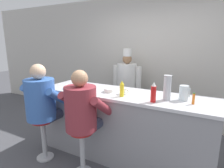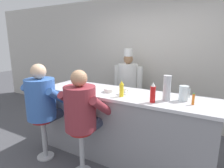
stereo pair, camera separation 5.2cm
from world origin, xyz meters
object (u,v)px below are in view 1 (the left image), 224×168
cup_stack_steel (167,88)px  cook_in_whites_near (127,84)px  hot_sauce_bottle_orange (193,99)px  coffee_mug_white (123,91)px  diner_seated_blue (43,101)px  diner_seated_maroon (82,111)px  ketchup_bottle_red (153,93)px  water_pitcher_clear (184,93)px  mustard_bottle_yellow (122,89)px  cereal_bowl (109,90)px  breakfast_plate (71,88)px

cup_stack_steel → cook_in_whites_near: bearing=131.7°
hot_sauce_bottle_orange → coffee_mug_white: hot_sauce_bottle_orange is taller
diner_seated_blue → diner_seated_maroon: (0.72, -0.00, -0.01)m
ketchup_bottle_red → water_pitcher_clear: bearing=38.2°
water_pitcher_clear → coffee_mug_white: water_pitcher_clear is taller
hot_sauce_bottle_orange → coffee_mug_white: 0.91m
hot_sauce_bottle_orange → cook_in_whites_near: (-1.40, 1.23, -0.21)m
water_pitcher_clear → mustard_bottle_yellow: bearing=-163.9°
ketchup_bottle_red → cereal_bowl: (-0.70, 0.15, -0.09)m
ketchup_bottle_red → diner_seated_blue: bearing=-166.8°
mustard_bottle_yellow → cup_stack_steel: bearing=12.4°
diner_seated_maroon → cook_in_whites_near: size_ratio=0.88×
ketchup_bottle_red → cereal_bowl: size_ratio=1.66×
breakfast_plate → ketchup_bottle_red: bearing=-1.6°
water_pitcher_clear → cup_stack_steel: (-0.19, -0.09, 0.07)m
cup_stack_steel → diner_seated_blue: size_ratio=0.22×
mustard_bottle_yellow → coffee_mug_white: bearing=105.0°
hot_sauce_bottle_orange → cook_in_whites_near: cook_in_whites_near is taller
hot_sauce_bottle_orange → breakfast_plate: hot_sauce_bottle_orange is taller
hot_sauce_bottle_orange → cereal_bowl: (-1.15, 0.01, -0.04)m
ketchup_bottle_red → cook_in_whites_near: bearing=124.8°
cereal_bowl → water_pitcher_clear: bearing=5.7°
diner_seated_maroon → hot_sauce_bottle_orange: bearing=21.9°
ketchup_bottle_red → diner_seated_blue: 1.59m
hot_sauce_bottle_orange → coffee_mug_white: size_ratio=1.08×
water_pitcher_clear → cup_stack_steel: bearing=-153.5°
breakfast_plate → cereal_bowl: cereal_bowl is taller
water_pitcher_clear → diner_seated_maroon: (-1.13, -0.61, -0.23)m
water_pitcher_clear → coffee_mug_white: size_ratio=1.48×
mustard_bottle_yellow → cook_in_whites_near: bearing=111.1°
cup_stack_steel → water_pitcher_clear: bearing=26.5°
water_pitcher_clear → diner_seated_maroon: diner_seated_maroon is taller
breakfast_plate → cup_stack_steel: cup_stack_steel is taller
mustard_bottle_yellow → cup_stack_steel: size_ratio=0.69×
mustard_bottle_yellow → breakfast_plate: mustard_bottle_yellow is taller
breakfast_plate → cereal_bowl: size_ratio=1.51×
mustard_bottle_yellow → breakfast_plate: bearing=179.6°
hot_sauce_bottle_orange → diner_seated_blue: diner_seated_blue is taller
cereal_bowl → cook_in_whites_near: 1.26m
water_pitcher_clear → cook_in_whites_near: (-1.28, 1.13, -0.24)m
water_pitcher_clear → cup_stack_steel: size_ratio=0.60×
hot_sauce_bottle_orange → water_pitcher_clear: size_ratio=0.73×
hot_sauce_bottle_orange → diner_seated_blue: bearing=-165.7°
cup_stack_steel → coffee_mug_white: bearing=-179.0°
hot_sauce_bottle_orange → water_pitcher_clear: bearing=138.9°
water_pitcher_clear → cereal_bowl: 1.03m
cereal_bowl → cook_in_whites_near: (-0.25, 1.23, -0.17)m
cereal_bowl → coffee_mug_white: (0.23, -0.00, 0.02)m
diner_seated_maroon → cup_stack_steel: bearing=28.9°
hot_sauce_bottle_orange → cook_in_whites_near: size_ratio=0.09×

